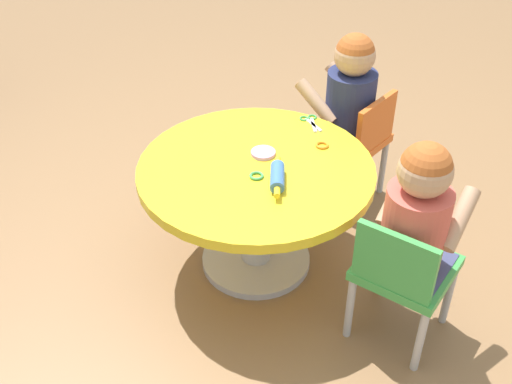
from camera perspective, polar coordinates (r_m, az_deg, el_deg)
The scene contains 11 objects.
ground_plane at distance 2.59m, azimuth -0.00°, elevation -6.33°, with size 10.00×10.00×0.00m, color olive.
craft_table at distance 2.36m, azimuth -0.00°, elevation 0.09°, with size 0.88×0.88×0.47m.
child_chair_left at distance 2.16m, azimuth 13.17°, elevation -7.11°, with size 0.42×0.42×0.54m.
seated_child_left at distance 2.05m, azimuth 14.48°, elevation -1.85°, with size 0.44×0.42×0.51m.
child_chair_right at distance 2.80m, azimuth 8.83°, elevation 4.65°, with size 0.42×0.42×0.54m.
seated_child_right at distance 2.71m, azimuth 8.56°, elevation 9.02°, with size 0.43×0.44×0.51m.
rolling_pin at distance 2.20m, azimuth 1.96°, elevation 1.40°, with size 0.23×0.06×0.05m.
craft_scissors at distance 2.58m, azimuth 4.97°, elevation 6.46°, with size 0.14×0.09×0.01m.
playdough_blob_0 at distance 2.36m, azimuth 0.66°, elevation 3.58°, with size 0.09×0.09×0.01m, color #CC99E5.
cookie_cutter_0 at distance 2.24m, azimuth -0.01°, elevation 1.49°, with size 0.05×0.05×0.01m, color #4CB259.
cookie_cutter_1 at distance 2.42m, azimuth 6.04°, elevation 4.26°, with size 0.05×0.05×0.01m, color orange.
Camera 1 is at (-1.90, 0.05, 1.76)m, focal length 43.96 mm.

